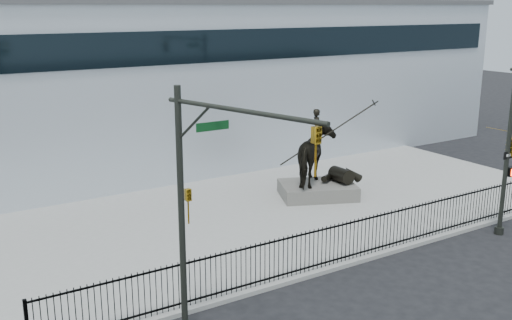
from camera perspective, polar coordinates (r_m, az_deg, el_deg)
ground at (r=21.19m, az=11.13°, el=-10.81°), size 120.00×120.00×0.00m
plaza at (r=26.24m, az=0.61°, el=-5.29°), size 30.00×12.00×0.15m
building at (r=36.57m, az=-10.59°, el=7.26°), size 44.00×14.00×9.00m
picket_fence at (r=21.66m, az=8.97°, el=-7.52°), size 22.10×0.10×1.50m
statue_plinth at (r=28.54m, az=5.88°, el=-2.87°), size 4.12×3.55×0.65m
equestrian_statue at (r=28.10m, az=6.10°, el=0.42°), size 4.11×3.44×3.76m
traffic_signal_left at (r=15.51m, az=-5.03°, el=-4.10°), size 1.52×4.84×7.00m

